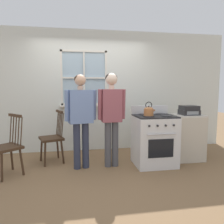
# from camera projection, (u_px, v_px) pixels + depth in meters

# --- Properties ---
(ground_plane) EXTENTS (16.00, 16.00, 0.00)m
(ground_plane) POSITION_uv_depth(u_px,v_px,m) (98.00, 172.00, 3.72)
(ground_plane) COLOR brown
(wall_back) EXTENTS (6.40, 0.16, 2.70)m
(wall_back) POSITION_uv_depth(u_px,v_px,m) (91.00, 92.00, 4.94)
(wall_back) COLOR silver
(wall_back) RESTS_ON ground_plane
(chair_by_window) EXTENTS (0.51, 0.53, 1.00)m
(chair_by_window) POSITION_uv_depth(u_px,v_px,m) (52.00, 138.00, 4.17)
(chair_by_window) COLOR #3D2819
(chair_by_window) RESTS_ON ground_plane
(chair_near_wall) EXTENTS (0.58, 0.58, 1.00)m
(chair_near_wall) POSITION_uv_depth(u_px,v_px,m) (8.00, 147.00, 3.54)
(chair_near_wall) COLOR #3D2819
(chair_near_wall) RESTS_ON ground_plane
(person_elderly_left) EXTENTS (0.57, 0.30, 1.65)m
(person_elderly_left) POSITION_uv_depth(u_px,v_px,m) (81.00, 113.00, 3.79)
(person_elderly_left) COLOR #2D3347
(person_elderly_left) RESTS_ON ground_plane
(person_teen_center) EXTENTS (0.50, 0.24, 1.68)m
(person_teen_center) POSITION_uv_depth(u_px,v_px,m) (112.00, 110.00, 3.89)
(person_teen_center) COLOR #4C4C51
(person_teen_center) RESTS_ON ground_plane
(stove) EXTENTS (0.73, 0.68, 1.08)m
(stove) POSITION_uv_depth(u_px,v_px,m) (154.00, 140.00, 4.04)
(stove) COLOR silver
(stove) RESTS_ON ground_plane
(kettle) EXTENTS (0.21, 0.17, 0.25)m
(kettle) POSITION_uv_depth(u_px,v_px,m) (149.00, 111.00, 3.82)
(kettle) COLOR #A86638
(kettle) RESTS_ON stove
(potted_plant) EXTENTS (0.12, 0.12, 0.31)m
(potted_plant) POSITION_uv_depth(u_px,v_px,m) (74.00, 100.00, 4.81)
(potted_plant) COLOR #935B3D
(potted_plant) RESTS_ON wall_back
(side_counter) EXTENTS (0.55, 0.50, 0.90)m
(side_counter) POSITION_uv_depth(u_px,v_px,m) (187.00, 137.00, 4.35)
(side_counter) COLOR beige
(side_counter) RESTS_ON ground_plane
(stereo) EXTENTS (0.34, 0.29, 0.18)m
(stereo) POSITION_uv_depth(u_px,v_px,m) (189.00, 110.00, 4.27)
(stereo) COLOR #232326
(stereo) RESTS_ON side_counter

